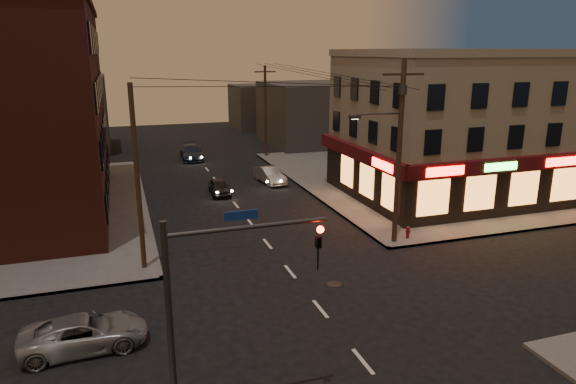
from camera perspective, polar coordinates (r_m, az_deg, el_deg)
name	(u,v)px	position (r m, az deg, el deg)	size (l,w,h in m)	color
ground	(320,309)	(22.23, 3.62, -12.85)	(120.00, 120.00, 0.00)	black
sidewalk_ne	(431,176)	(46.20, 15.64, 1.74)	(24.00, 28.00, 0.15)	#514F4C
pizza_building	(456,125)	(39.61, 18.15, 7.13)	(15.85, 12.85, 10.50)	gray
brick_apartment	(1,114)	(37.97, -29.24, 7.61)	(12.00, 20.00, 13.00)	#4A1D18
bg_building_ne_a	(311,114)	(60.49, 2.55, 8.70)	(10.00, 12.00, 7.00)	#3F3D3A
bg_building_nw	(63,114)	(60.72, -23.75, 7.93)	(9.00, 10.00, 8.00)	#3F3D3A
bg_building_ne_b	(262,107)	(73.15, -2.90, 9.45)	(8.00, 8.00, 6.00)	#3F3D3A
utility_pole_main	(398,143)	(28.19, 12.09, 5.35)	(4.20, 0.44, 10.00)	#382619
utility_pole_far	(265,111)	(52.44, -2.52, 8.94)	(0.26, 0.26, 9.00)	#382619
utility_pole_west	(137,179)	(25.31, -16.38, 1.37)	(0.24, 0.24, 9.00)	#382619
traffic_signal	(208,297)	(14.16, -8.91, -11.44)	(4.49, 0.32, 6.47)	#333538
suv_cross	(84,333)	(20.69, -21.68, -14.35)	(2.05, 4.45, 1.24)	gray
sedan_near	(219,187)	(39.15, -7.63, 0.56)	(1.39, 3.45, 1.18)	black
sedan_mid	(270,175)	(42.22, -2.03, 1.88)	(1.41, 4.04, 1.33)	gray
sedan_far	(191,152)	(52.49, -10.69, 4.36)	(2.02, 4.98, 1.44)	#1C2538
fire_hydrant	(408,232)	(30.23, 13.18, -4.32)	(0.31, 0.31, 0.69)	maroon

